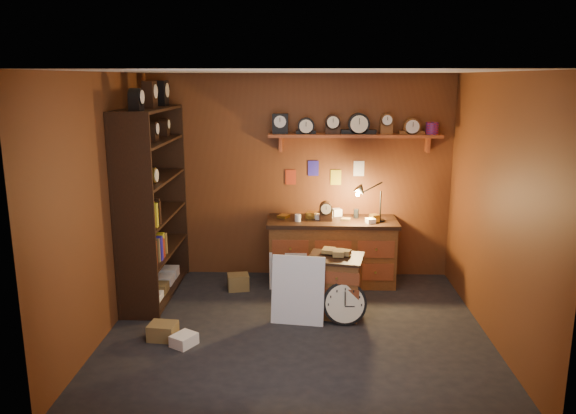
% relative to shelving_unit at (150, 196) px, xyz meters
% --- Properties ---
extents(floor, '(4.00, 4.00, 0.00)m').
position_rel_shelving_unit_xyz_m(floor, '(1.79, -0.98, -1.25)').
color(floor, black).
rests_on(floor, ground).
extents(room_shell, '(4.02, 3.62, 2.71)m').
position_rel_shelving_unit_xyz_m(room_shell, '(1.84, -0.87, 0.47)').
color(room_shell, brown).
rests_on(room_shell, ground).
extents(shelving_unit, '(0.47, 1.60, 2.58)m').
position_rel_shelving_unit_xyz_m(shelving_unit, '(0.00, 0.00, 0.00)').
color(shelving_unit, black).
rests_on(shelving_unit, ground).
extents(workbench, '(1.67, 0.66, 1.36)m').
position_rel_shelving_unit_xyz_m(workbench, '(2.22, 0.49, -0.78)').
color(workbench, brown).
rests_on(workbench, ground).
extents(low_cabinet, '(0.68, 0.61, 0.77)m').
position_rel_shelving_unit_xyz_m(low_cabinet, '(2.22, -0.53, -0.88)').
color(low_cabinet, brown).
rests_on(low_cabinet, ground).
extents(big_round_clock, '(0.48, 0.16, 0.48)m').
position_rel_shelving_unit_xyz_m(big_round_clock, '(2.31, -0.79, -1.02)').
color(big_round_clock, black).
rests_on(big_round_clock, ground).
extents(white_panel, '(0.60, 0.24, 0.77)m').
position_rel_shelving_unit_xyz_m(white_panel, '(1.80, -0.78, -1.25)').
color(white_panel, silver).
rests_on(white_panel, ground).
extents(mini_fridge, '(0.48, 0.50, 0.49)m').
position_rel_shelving_unit_xyz_m(mini_fridge, '(1.66, 0.41, -1.01)').
color(mini_fridge, silver).
rests_on(mini_fridge, ground).
extents(floor_box_a, '(0.30, 0.26, 0.17)m').
position_rel_shelving_unit_xyz_m(floor_box_a, '(0.41, -1.23, -1.17)').
color(floor_box_a, olive).
rests_on(floor_box_a, ground).
extents(floor_box_b, '(0.29, 0.30, 0.12)m').
position_rel_shelving_unit_xyz_m(floor_box_b, '(0.66, -1.37, -1.19)').
color(floor_box_b, white).
rests_on(floor_box_b, ground).
extents(floor_box_c, '(0.30, 0.27, 0.20)m').
position_rel_shelving_unit_xyz_m(floor_box_c, '(1.02, 0.18, -1.15)').
color(floor_box_c, olive).
rests_on(floor_box_c, ground).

